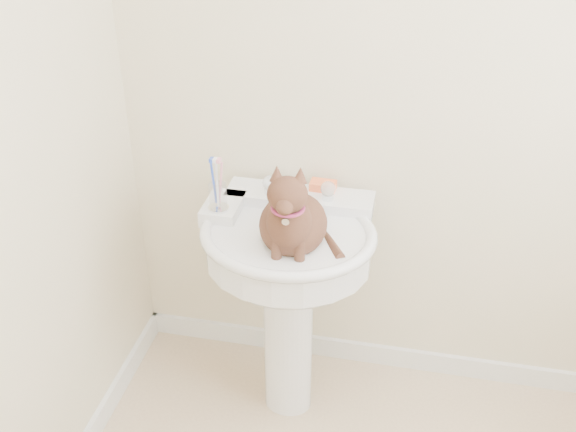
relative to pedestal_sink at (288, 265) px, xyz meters
The scene contains 7 objects.
wall_back 0.80m from the pedestal_sink, 33.56° to the left, with size 2.20×0.00×2.50m, color beige, non-canonical shape.
baseboard_back 0.80m from the pedestal_sink, 32.64° to the left, with size 2.20×0.02×0.09m, color white.
pedestal_sink is the anchor object (origin of this frame).
faucet 0.26m from the pedestal_sink, 89.03° to the left, with size 0.28×0.12×0.14m.
soap_bar 0.31m from the pedestal_sink, 71.70° to the left, with size 0.09×0.06×0.03m, color #FD6D3A.
toothbrush_cup 0.33m from the pedestal_sink, behind, with size 0.07×0.07×0.18m.
cat 0.24m from the pedestal_sink, 68.72° to the right, with size 0.24×0.30×0.43m.
Camera 1 is at (-0.06, -1.00, 1.98)m, focal length 42.00 mm.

